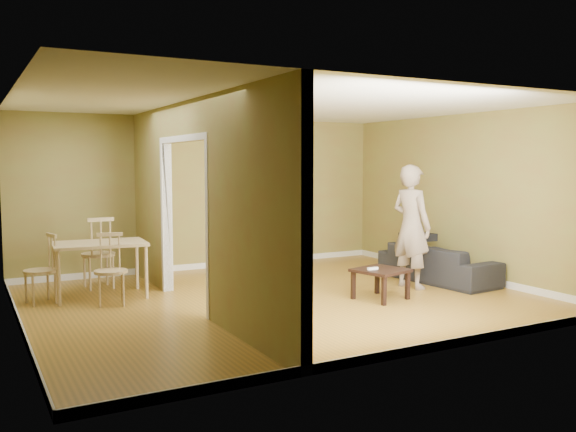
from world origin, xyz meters
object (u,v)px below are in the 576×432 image
at_px(chair_left, 40,269).
at_px(chair_far, 98,252).
at_px(sofa, 438,258).
at_px(coffee_table, 381,274).
at_px(person, 411,216).
at_px(bookshelf, 285,208).
at_px(dining_table, 100,248).
at_px(chair_near, 111,269).

height_order(chair_left, chair_far, chair_far).
relative_size(sofa, coffee_table, 3.15).
bearing_deg(chair_left, person, 60.83).
relative_size(person, chair_left, 2.33).
xyz_separation_m(bookshelf, chair_left, (-4.32, -1.35, -0.55)).
distance_m(coffee_table, chair_left, 4.48).
xyz_separation_m(coffee_table, dining_table, (-3.29, 1.92, 0.33)).
relative_size(coffee_table, dining_table, 0.51).
distance_m(person, chair_near, 4.27).
relative_size(person, bookshelf, 1.05).
height_order(sofa, dining_table, dining_table).
relative_size(person, coffee_table, 3.43).
xyz_separation_m(coffee_table, chair_left, (-4.05, 1.90, 0.11)).
bearing_deg(chair_left, chair_far, 115.00).
distance_m(bookshelf, chair_far, 3.56).
height_order(bookshelf, coffee_table, bookshelf).
xyz_separation_m(sofa, chair_far, (-4.73, 1.97, 0.16)).
distance_m(bookshelf, dining_table, 3.81).
bearing_deg(sofa, person, 98.92).
height_order(bookshelf, dining_table, bookshelf).
bearing_deg(bookshelf, chair_left, -162.66).
relative_size(dining_table, chair_near, 1.30).
bearing_deg(dining_table, chair_far, 81.20).
relative_size(sofa, chair_near, 2.10).
bearing_deg(sofa, coffee_table, 105.85).
distance_m(sofa, chair_near, 4.87).
xyz_separation_m(chair_near, chair_far, (0.07, 1.18, 0.06)).
xyz_separation_m(person, coffee_table, (-0.86, -0.42, -0.71)).
bearing_deg(chair_far, chair_left, 34.34).
distance_m(sofa, bookshelf, 3.01).
bearing_deg(chair_left, dining_table, 79.34).
relative_size(bookshelf, coffee_table, 3.25).
xyz_separation_m(coffee_table, chair_far, (-3.19, 2.56, 0.18)).
bearing_deg(sofa, chair_far, 62.32).
relative_size(bookshelf, chair_left, 2.21).
xyz_separation_m(sofa, chair_left, (-5.59, 1.31, 0.08)).
relative_size(dining_table, chair_far, 1.14).
relative_size(sofa, person, 0.92).
height_order(person, chair_far, person).
bearing_deg(bookshelf, chair_near, -152.18).
bearing_deg(dining_table, person, -19.90).
xyz_separation_m(person, dining_table, (-4.15, 1.50, -0.38)).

